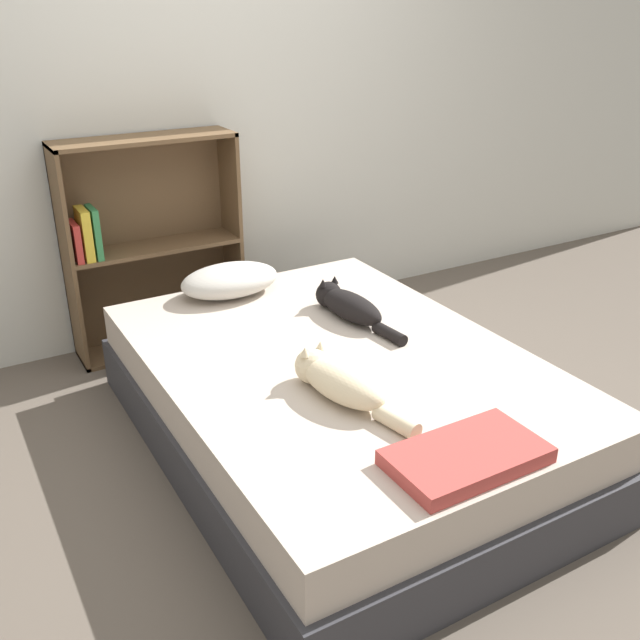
{
  "coord_description": "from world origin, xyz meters",
  "views": [
    {
      "loc": [
        -1.32,
        -2.13,
        1.7
      ],
      "look_at": [
        0.0,
        0.15,
        0.5
      ],
      "focal_mm": 40.0,
      "sensor_mm": 36.0,
      "label": 1
    }
  ],
  "objects_px": {
    "bed": "(338,401)",
    "cat_light": "(339,381)",
    "bookshelf": "(146,243)",
    "pillow": "(230,280)",
    "cat_dark": "(348,305)"
  },
  "relations": [
    {
      "from": "cat_light",
      "to": "pillow",
      "type": "bearing_deg",
      "value": -13.88
    },
    {
      "from": "cat_dark",
      "to": "cat_light",
      "type": "bearing_deg",
      "value": 139.32
    },
    {
      "from": "cat_dark",
      "to": "pillow",
      "type": "bearing_deg",
      "value": 28.68
    },
    {
      "from": "pillow",
      "to": "bed",
      "type": "bearing_deg",
      "value": -82.03
    },
    {
      "from": "bed",
      "to": "bookshelf",
      "type": "bearing_deg",
      "value": 105.25
    },
    {
      "from": "bed",
      "to": "pillow",
      "type": "relative_size",
      "value": 4.14
    },
    {
      "from": "bed",
      "to": "pillow",
      "type": "height_order",
      "value": "pillow"
    },
    {
      "from": "pillow",
      "to": "cat_dark",
      "type": "xyz_separation_m",
      "value": [
        0.35,
        -0.5,
        -0.02
      ]
    },
    {
      "from": "bed",
      "to": "cat_light",
      "type": "xyz_separation_m",
      "value": [
        -0.16,
        -0.26,
        0.27
      ]
    },
    {
      "from": "cat_dark",
      "to": "bed",
      "type": "bearing_deg",
      "value": 136.67
    },
    {
      "from": "bed",
      "to": "cat_dark",
      "type": "xyz_separation_m",
      "value": [
        0.23,
        0.31,
        0.26
      ]
    },
    {
      "from": "cat_light",
      "to": "bed",
      "type": "bearing_deg",
      "value": -42.7
    },
    {
      "from": "pillow",
      "to": "bookshelf",
      "type": "xyz_separation_m",
      "value": [
        -0.24,
        0.49,
        0.08
      ]
    },
    {
      "from": "bed",
      "to": "cat_light",
      "type": "distance_m",
      "value": 0.41
    },
    {
      "from": "cat_light",
      "to": "bookshelf",
      "type": "distance_m",
      "value": 1.58
    }
  ]
}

